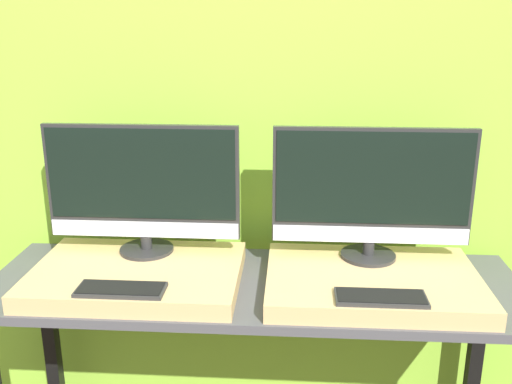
{
  "coord_description": "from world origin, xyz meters",
  "views": [
    {
      "loc": [
        0.12,
        -1.45,
        1.64
      ],
      "look_at": [
        0.0,
        0.39,
        1.07
      ],
      "focal_mm": 40.0,
      "sensor_mm": 36.0,
      "label": 1
    }
  ],
  "objects_px": {
    "keyboard_left": "(121,289)",
    "keyboard_right": "(381,297)",
    "monitor_right": "(372,191)",
    "monitor_left": "(143,186)"
  },
  "relations": [
    {
      "from": "keyboard_right",
      "to": "monitor_right",
      "type": "bearing_deg",
      "value": 90.0
    },
    {
      "from": "monitor_right",
      "to": "keyboard_right",
      "type": "relative_size",
      "value": 2.49
    },
    {
      "from": "keyboard_left",
      "to": "monitor_right",
      "type": "height_order",
      "value": "monitor_right"
    },
    {
      "from": "keyboard_left",
      "to": "keyboard_right",
      "type": "height_order",
      "value": "same"
    },
    {
      "from": "monitor_left",
      "to": "keyboard_left",
      "type": "xyz_separation_m",
      "value": [
        0.0,
        -0.31,
        -0.23
      ]
    },
    {
      "from": "monitor_right",
      "to": "keyboard_right",
      "type": "xyz_separation_m",
      "value": [
        0.0,
        -0.31,
        -0.23
      ]
    },
    {
      "from": "monitor_left",
      "to": "keyboard_left",
      "type": "distance_m",
      "value": 0.39
    },
    {
      "from": "monitor_left",
      "to": "monitor_right",
      "type": "height_order",
      "value": "same"
    },
    {
      "from": "monitor_left",
      "to": "keyboard_left",
      "type": "bearing_deg",
      "value": -90.0
    },
    {
      "from": "monitor_right",
      "to": "keyboard_right",
      "type": "height_order",
      "value": "monitor_right"
    }
  ]
}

